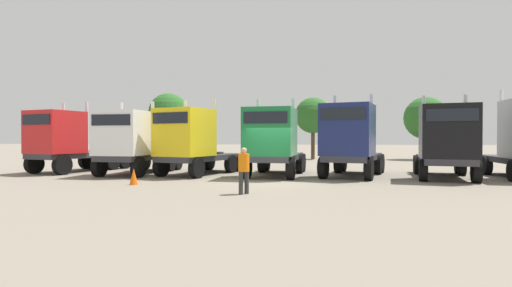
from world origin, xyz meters
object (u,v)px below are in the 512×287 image
at_px(semi_truck_yellow, 191,141).
at_px(semi_truck_black, 446,141).
at_px(semi_truck_white, 131,142).
at_px(semi_truck_navy, 350,140).
at_px(semi_truck_red, 65,141).
at_px(semi_truck_green, 273,141).
at_px(traffic_cone_far, 134,177).
at_px(visitor_in_hivis, 244,167).

xyz_separation_m(semi_truck_yellow, semi_truck_black, (12.85, -0.17, -0.00)).
distance_m(semi_truck_white, semi_truck_navy, 11.68).
height_order(semi_truck_red, semi_truck_green, semi_truck_red).
relative_size(semi_truck_yellow, traffic_cone_far, 8.93).
bearing_deg(visitor_in_hivis, semi_truck_yellow, 159.39).
xyz_separation_m(semi_truck_white, traffic_cone_far, (2.18, -4.17, -1.46)).
height_order(semi_truck_red, semi_truck_black, semi_truck_black).
relative_size(semi_truck_navy, semi_truck_black, 0.97).
bearing_deg(traffic_cone_far, semi_truck_red, 142.67).
height_order(semi_truck_green, semi_truck_navy, semi_truck_navy).
bearing_deg(semi_truck_green, semi_truck_yellow, -87.15).
bearing_deg(semi_truck_green, visitor_in_hivis, 1.47).
relative_size(semi_truck_white, semi_truck_black, 0.99).
xyz_separation_m(semi_truck_green, traffic_cone_far, (-5.57, -4.25, -1.50)).
bearing_deg(semi_truck_green, traffic_cone_far, -48.06).
bearing_deg(semi_truck_red, semi_truck_white, 93.14).
bearing_deg(semi_truck_yellow, semi_truck_red, -78.64).
bearing_deg(visitor_in_hivis, traffic_cone_far, -164.66).
height_order(visitor_in_hivis, traffic_cone_far, visitor_in_hivis).
xyz_separation_m(semi_truck_red, semi_truck_navy, (16.16, -0.50, 0.08)).
xyz_separation_m(semi_truck_yellow, traffic_cone_far, (-1.15, -4.39, -1.51)).
relative_size(semi_truck_red, semi_truck_navy, 1.04).
bearing_deg(semi_truck_green, semi_truck_white, -84.80).
bearing_deg(semi_truck_black, traffic_cone_far, -63.25).
bearing_deg(traffic_cone_far, semi_truck_black, 16.75).
bearing_deg(semi_truck_navy, semi_truck_white, -72.58).
height_order(semi_truck_green, visitor_in_hivis, semi_truck_green).
xyz_separation_m(semi_truck_yellow, semi_truck_green, (4.42, -0.13, -0.01)).
bearing_deg(semi_truck_white, semi_truck_black, 92.87).
xyz_separation_m(semi_truck_red, semi_truck_white, (4.49, -0.92, -0.05)).
bearing_deg(semi_truck_yellow, traffic_cone_far, 1.76).
height_order(semi_truck_white, semi_truck_black, semi_truck_black).
bearing_deg(traffic_cone_far, visitor_in_hivis, -21.94).
xyz_separation_m(semi_truck_white, visitor_in_hivis, (7.41, -6.27, -0.84)).
height_order(semi_truck_white, semi_truck_green, semi_truck_green).
relative_size(semi_truck_white, semi_truck_green, 1.03).
height_order(semi_truck_navy, visitor_in_hivis, semi_truck_navy).
bearing_deg(semi_truck_yellow, semi_truck_white, -69.81).
distance_m(semi_truck_red, traffic_cone_far, 8.52).
relative_size(semi_truck_navy, traffic_cone_far, 8.84).
bearing_deg(visitor_in_hivis, semi_truck_red, -173.87).
relative_size(semi_truck_white, visitor_in_hivis, 3.80).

